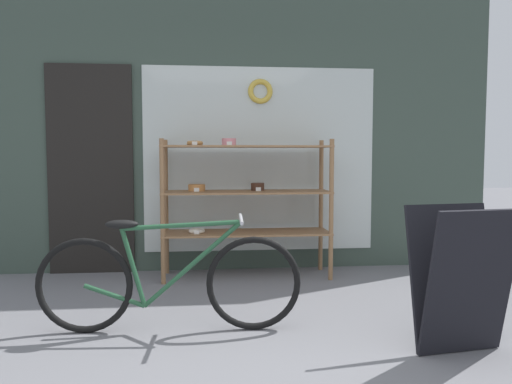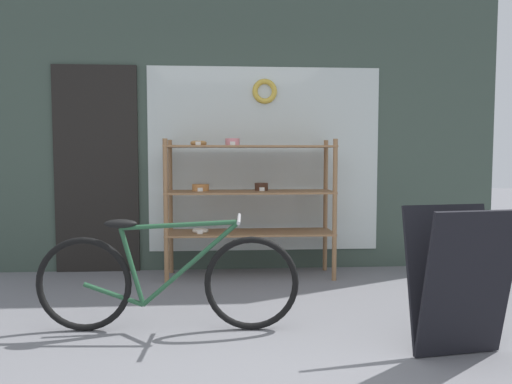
# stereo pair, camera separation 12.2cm
# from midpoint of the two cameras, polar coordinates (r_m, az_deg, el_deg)

# --- Properties ---
(storefront_facade) EXTENTS (5.33, 0.13, 3.54)m
(storefront_facade) POSITION_cam_midpoint_polar(r_m,az_deg,el_deg) (5.25, -1.03, 9.98)
(storefront_facade) COLOR #3D4C42
(storefront_facade) RESTS_ON ground_plane
(display_case) EXTENTS (1.63, 0.47, 1.36)m
(display_case) POSITION_cam_midpoint_polar(r_m,az_deg,el_deg) (4.87, -0.36, -0.04)
(display_case) COLOR #8E6642
(display_case) RESTS_ON ground_plane
(bicycle) EXTENTS (1.78, 0.46, 0.78)m
(bicycle) POSITION_cam_midpoint_polar(r_m,az_deg,el_deg) (3.48, -9.16, -9.89)
(bicycle) COLOR black
(bicycle) RESTS_ON ground_plane
(sandwich_board) EXTENTS (0.61, 0.46, 0.88)m
(sandwich_board) POSITION_cam_midpoint_polar(r_m,az_deg,el_deg) (3.26, 23.16, -9.35)
(sandwich_board) COLOR black
(sandwich_board) RESTS_ON ground_plane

